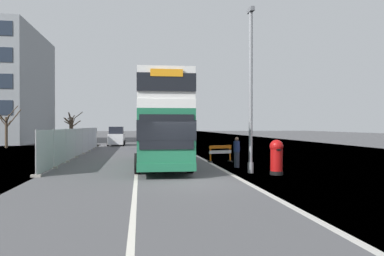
# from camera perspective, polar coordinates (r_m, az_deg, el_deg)

# --- Properties ---
(ground) EXTENTS (140.00, 280.00, 0.10)m
(ground) POSITION_cam_1_polar(r_m,az_deg,el_deg) (15.69, 0.91, -8.35)
(ground) COLOR #4C4C4F
(double_decker_bus) EXTENTS (2.91, 11.39, 4.92)m
(double_decker_bus) POSITION_cam_1_polar(r_m,az_deg,el_deg) (21.61, -4.81, 1.14)
(double_decker_bus) COLOR #1E6B47
(double_decker_bus) RESTS_ON ground
(lamppost_foreground) EXTENTS (0.29, 0.70, 8.10)m
(lamppost_foreground) POSITION_cam_1_polar(r_m,az_deg,el_deg) (18.58, 8.97, 4.96)
(lamppost_foreground) COLOR gray
(lamppost_foreground) RESTS_ON ground
(red_pillar_postbox) EXTENTS (0.64, 0.64, 1.66)m
(red_pillar_postbox) POSITION_cam_1_polar(r_m,az_deg,el_deg) (18.11, 12.79, -4.13)
(red_pillar_postbox) COLOR black
(red_pillar_postbox) RESTS_ON ground
(roadworks_barrier) EXTENTS (1.62, 0.86, 1.06)m
(roadworks_barrier) POSITION_cam_1_polar(r_m,az_deg,el_deg) (23.87, 4.35, -3.65)
(roadworks_barrier) COLOR orange
(roadworks_barrier) RESTS_ON ground
(construction_site_fence) EXTENTS (0.44, 24.00, 2.15)m
(construction_site_fence) POSITION_cam_1_polar(r_m,az_deg,el_deg) (29.88, -16.93, -2.12)
(construction_site_fence) COLOR #A8AAAD
(construction_site_fence) RESTS_ON ground
(car_oncoming_near) EXTENTS (2.05, 3.87, 2.17)m
(car_oncoming_near) POSITION_cam_1_polar(r_m,az_deg,el_deg) (37.52, -6.11, -1.60)
(car_oncoming_near) COLOR navy
(car_oncoming_near) RESTS_ON ground
(car_receding_mid) EXTENTS (1.91, 4.41, 2.19)m
(car_receding_mid) POSITION_cam_1_polar(r_m,az_deg,el_deg) (44.29, -11.48, -1.32)
(car_receding_mid) COLOR silver
(car_receding_mid) RESTS_ON ground
(car_receding_far) EXTENTS (2.09, 4.11, 2.16)m
(car_receding_far) POSITION_cam_1_polar(r_m,az_deg,el_deg) (50.55, -6.50, -1.10)
(car_receding_far) COLOR gray
(car_receding_far) RESTS_ON ground
(car_far_side) EXTENTS (2.04, 3.83, 2.01)m
(car_far_side) POSITION_cam_1_polar(r_m,az_deg,el_deg) (60.15, -5.84, -0.92)
(car_far_side) COLOR maroon
(car_far_side) RESTS_ON ground
(bare_tree_far_verge_near) EXTENTS (2.73, 2.74, 4.48)m
(bare_tree_far_verge_near) POSITION_cam_1_polar(r_m,az_deg,el_deg) (43.17, -26.51, 0.12)
(bare_tree_far_verge_near) COLOR #4C3D2D
(bare_tree_far_verge_near) RESTS_ON ground
(bare_tree_far_verge_mid) EXTENTS (3.16, 2.85, 4.57)m
(bare_tree_far_verge_mid) POSITION_cam_1_polar(r_m,az_deg,el_deg) (62.65, -17.88, 0.31)
(bare_tree_far_verge_mid) COLOR #4C3D2D
(bare_tree_far_verge_mid) RESTS_ON ground
(bare_tree_far_verge_far) EXTENTS (2.23, 3.11, 4.59)m
(bare_tree_far_verge_far) POSITION_cam_1_polar(r_m,az_deg,el_deg) (68.14, -18.09, 0.18)
(bare_tree_far_verge_far) COLOR #4C3D2D
(bare_tree_far_verge_far) RESTS_ON ground
(pedestrian_at_kerb) EXTENTS (0.34, 0.34, 1.69)m
(pedestrian_at_kerb) POSITION_cam_1_polar(r_m,az_deg,el_deg) (20.87, 6.86, -3.70)
(pedestrian_at_kerb) COLOR #2D3342
(pedestrian_at_kerb) RESTS_ON ground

